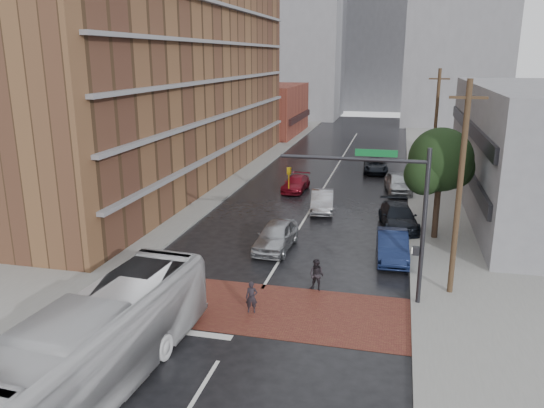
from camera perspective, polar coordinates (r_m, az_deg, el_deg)
The scene contains 23 objects.
ground at distance 23.89m, azimuth -2.61°, elevation -11.57°, with size 160.00×160.00×0.00m, color black.
crosswalk at distance 24.32m, azimuth -2.28°, elevation -11.02°, with size 14.00×5.00×0.02m, color brown.
sidewalk_west at distance 49.84m, azimuth -7.39°, elevation 2.94°, with size 9.00×90.00×0.15m, color gray.
sidewalk_east at distance 46.99m, azimuth 19.86°, elevation 1.35°, with size 9.00×90.00×0.15m, color gray.
apartment_block at distance 48.79m, azimuth -11.33°, elevation 18.97°, with size 10.00×44.00×28.00m, color brown.
storefront_west at distance 76.90m, azimuth -0.08°, elevation 10.09°, with size 8.00×16.00×7.00m, color brown.
distant_tower_west at distance 100.53m, azimuth 2.14°, elevation 18.52°, with size 18.00×16.00×32.00m, color gray.
distant_tower_east at distance 93.01m, azimuth 19.54°, elevation 19.15°, with size 16.00×14.00×36.00m, color gray.
distant_tower_center at distance 115.55m, azimuth 10.97°, elevation 15.89°, with size 12.00×10.00×24.00m, color gray.
street_tree at distance 33.11m, azimuth 17.68°, elevation 4.13°, with size 4.20×4.10×6.90m.
signal_mast at distance 23.71m, azimuth 12.68°, elevation 0.13°, with size 6.50×0.30×7.20m.
utility_pole_near at distance 25.22m, azimuth 19.52°, elevation 1.48°, with size 1.60×0.26×10.00m.
utility_pole_far at distance 44.85m, azimuth 17.14°, elevation 7.54°, with size 1.60×0.26×10.00m.
transit_bus at distance 19.13m, azimuth -18.39°, elevation -14.26°, with size 2.74×11.72×3.27m, color silver.
pedestrian_a at distance 23.58m, azimuth -2.21°, elevation -10.00°, with size 0.53×0.34×1.44m, color black.
pedestrian_b at distance 25.72m, azimuth 4.83°, elevation -7.63°, with size 0.76×0.59×1.57m, color black.
car_travel_a at distance 30.92m, azimuth 0.42°, elevation -3.45°, with size 1.91×4.75×1.62m, color #AEB1B6.
car_travel_b at distance 38.67m, azimuth 5.42°, elevation 0.31°, with size 1.58×4.53×1.49m, color #9E9FA5.
car_travel_c at distance 44.43m, azimuth 2.58°, elevation 2.22°, with size 1.74×4.27×1.24m, color maroon.
suv_travel at distance 52.47m, azimuth 11.09°, elevation 4.10°, with size 2.29×4.96×1.38m, color black.
car_parked_near at distance 30.16m, azimuth 12.81°, elevation -4.41°, with size 1.65×4.72×1.56m, color #121D3F.
car_parked_mid at distance 35.63m, azimuth 13.44°, elevation -1.35°, with size 2.17×5.33×1.55m, color black.
car_parked_far at distance 44.89m, azimuth 13.42°, elevation 2.20°, with size 1.95×4.83×1.65m, color #A9AEB1.
Camera 1 is at (6.00, -20.39, 10.91)m, focal length 35.00 mm.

